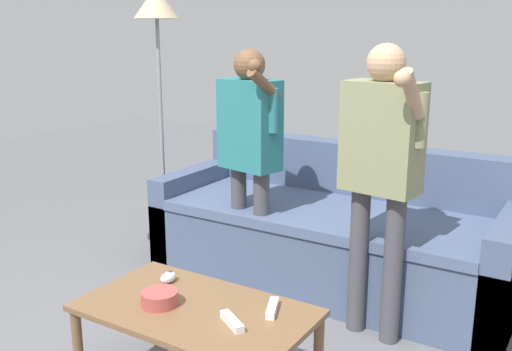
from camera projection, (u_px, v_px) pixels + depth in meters
The scene contains 9 objects.
couch at pixel (333, 235), 3.62m from camera, with size 2.20×0.92×0.83m.
coffee_table at pixel (196, 319), 2.40m from camera, with size 0.97×0.56×0.43m.
snack_bowl at pixel (160, 298), 2.40m from camera, with size 0.15×0.15×0.06m, color #B24C47.
game_remote_nunchuk at pixel (168, 277), 2.62m from camera, with size 0.06×0.09×0.05m.
floor_lamp at pixel (157, 24), 4.06m from camera, with size 0.33×0.33×1.85m.
player_left at pixel (250, 143), 3.35m from camera, with size 0.42×0.36×1.45m.
player_right at pixel (381, 160), 2.78m from camera, with size 0.44×0.39×1.49m.
game_remote_wand_near at pixel (272, 308), 2.35m from camera, with size 0.09×0.16×0.03m.
game_remote_wand_far at pixel (232, 321), 2.24m from camera, with size 0.15×0.11×0.03m.
Camera 1 is at (1.43, -1.73, 1.55)m, focal length 40.29 mm.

